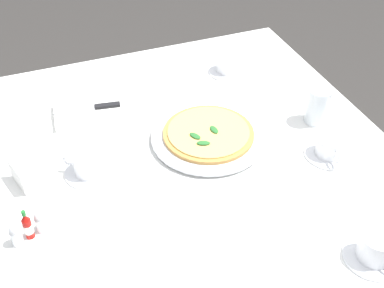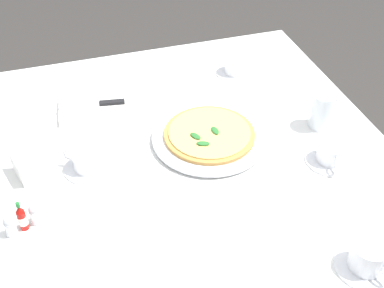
# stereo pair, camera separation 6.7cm
# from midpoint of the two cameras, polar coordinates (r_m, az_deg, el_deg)

# --- Properties ---
(dining_table) EXTENTS (1.19, 1.19, 0.72)m
(dining_table) POSITION_cam_midpoint_polar(r_m,az_deg,el_deg) (1.41, -3.25, -5.57)
(dining_table) COLOR white
(dining_table) RESTS_ON ground_plane
(pizza_plate) EXTENTS (0.32, 0.32, 0.02)m
(pizza_plate) POSITION_cam_midpoint_polar(r_m,az_deg,el_deg) (1.38, 0.51, 0.82)
(pizza_plate) COLOR white
(pizza_plate) RESTS_ON dining_table
(pizza) EXTENTS (0.25, 0.25, 0.02)m
(pizza) POSITION_cam_midpoint_polar(r_m,az_deg,el_deg) (1.37, 0.50, 1.27)
(pizza) COLOR #C68E47
(pizza) RESTS_ON pizza_plate
(coffee_cup_far_left) EXTENTS (0.13, 0.13, 0.06)m
(coffee_cup_far_left) POSITION_cam_midpoint_polar(r_m,az_deg,el_deg) (1.36, 14.28, -0.47)
(coffee_cup_far_left) COLOR white
(coffee_cup_far_left) RESTS_ON dining_table
(coffee_cup_right_edge) EXTENTS (0.13, 0.13, 0.07)m
(coffee_cup_right_edge) POSITION_cam_midpoint_polar(r_m,az_deg,el_deg) (1.30, -13.35, -2.34)
(coffee_cup_right_edge) COLOR white
(coffee_cup_right_edge) RESTS_ON dining_table
(coffee_cup_far_right) EXTENTS (0.13, 0.13, 0.07)m
(coffee_cup_far_right) POSITION_cam_midpoint_polar(r_m,az_deg,el_deg) (1.14, 18.88, -11.39)
(coffee_cup_far_right) COLOR white
(coffee_cup_far_right) RESTS_ON dining_table
(coffee_cup_center_back) EXTENTS (0.13, 0.13, 0.06)m
(coffee_cup_center_back) POSITION_cam_midpoint_polar(r_m,az_deg,el_deg) (1.67, 3.01, 9.11)
(coffee_cup_center_back) COLOR white
(coffee_cup_center_back) RESTS_ON dining_table
(water_glass_left_edge) EXTENTS (0.07, 0.07, 0.11)m
(water_glass_left_edge) POSITION_cam_midpoint_polar(r_m,az_deg,el_deg) (1.46, 13.03, 4.14)
(water_glass_left_edge) COLOR white
(water_glass_left_edge) RESTS_ON dining_table
(napkin_folded) EXTENTS (0.23, 0.15, 0.02)m
(napkin_folded) POSITION_cam_midpoint_polar(r_m,az_deg,el_deg) (1.51, -12.73, 3.65)
(napkin_folded) COLOR white
(napkin_folded) RESTS_ON dining_table
(dinner_knife) EXTENTS (0.20, 0.05, 0.01)m
(dinner_knife) POSITION_cam_midpoint_polar(r_m,az_deg,el_deg) (1.50, -12.91, 4.07)
(dinner_knife) COLOR silver
(dinner_knife) RESTS_ON napkin_folded
(hot_sauce_bottle) EXTENTS (0.02, 0.02, 0.08)m
(hot_sauce_bottle) POSITION_cam_midpoint_polar(r_m,az_deg,el_deg) (1.18, -20.01, -8.96)
(hot_sauce_bottle) COLOR #B7140F
(hot_sauce_bottle) RESTS_ON dining_table
(salt_shaker) EXTENTS (0.03, 0.03, 0.06)m
(salt_shaker) POSITION_cam_midpoint_polar(r_m,az_deg,el_deg) (1.19, -21.21, -9.89)
(salt_shaker) COLOR white
(salt_shaker) RESTS_ON dining_table
(pepper_shaker) EXTENTS (0.03, 0.03, 0.06)m
(pepper_shaker) POSITION_cam_midpoint_polar(r_m,az_deg,el_deg) (1.19, -18.64, -8.61)
(pepper_shaker) COLOR white
(pepper_shaker) RESTS_ON dining_table
(menu_card) EXTENTS (0.03, 0.09, 0.06)m
(menu_card) POSITION_cam_midpoint_polar(r_m,az_deg,el_deg) (1.31, -20.94, -3.64)
(menu_card) COLOR white
(menu_card) RESTS_ON dining_table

